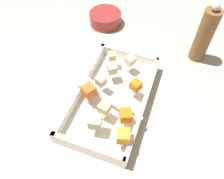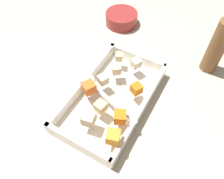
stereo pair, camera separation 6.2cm
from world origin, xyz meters
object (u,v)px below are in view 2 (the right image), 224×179
(baking_dish, at_px, (112,99))
(serving_spoon, at_px, (89,81))
(pepper_mill, at_px, (218,46))
(small_prep_bowl, at_px, (121,18))

(baking_dish, xyz_separation_m, serving_spoon, (-0.00, 0.07, 0.04))
(pepper_mill, height_order, small_prep_bowl, pepper_mill)
(pepper_mill, distance_m, small_prep_bowl, 0.38)
(pepper_mill, relative_size, small_prep_bowl, 1.68)
(baking_dish, distance_m, pepper_mill, 0.36)
(serving_spoon, height_order, pepper_mill, pepper_mill)
(serving_spoon, bearing_deg, baking_dish, 19.99)
(baking_dish, xyz_separation_m, pepper_mill, (0.28, -0.21, 0.08))
(baking_dish, bearing_deg, serving_spoon, 93.32)
(small_prep_bowl, bearing_deg, serving_spoon, -167.37)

